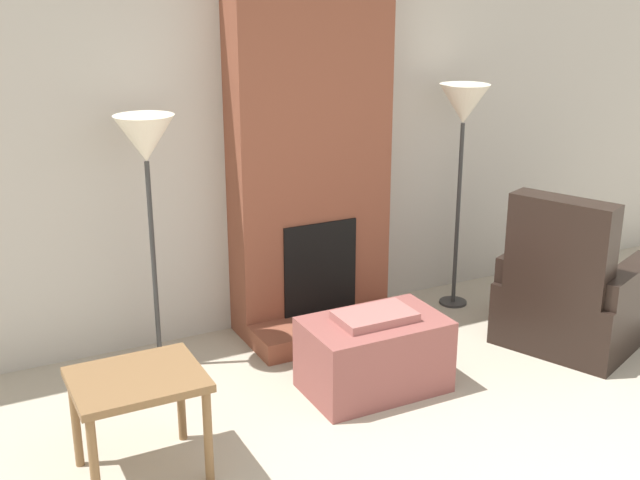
# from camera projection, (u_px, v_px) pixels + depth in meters

# --- Properties ---
(wall_back) EXTENTS (6.98, 0.06, 2.60)m
(wall_back) POSITION_uv_depth(u_px,v_px,m) (298.00, 139.00, 5.51)
(wall_back) COLOR #BCB7AD
(wall_back) RESTS_ON ground_plane
(fireplace) EXTENTS (1.10, 0.66, 2.60)m
(fireplace) POSITION_uv_depth(u_px,v_px,m) (311.00, 156.00, 5.36)
(fireplace) COLOR brown
(fireplace) RESTS_ON ground_plane
(ottoman) EXTENTS (0.83, 0.52, 0.50)m
(ottoman) POSITION_uv_depth(u_px,v_px,m) (374.00, 353.00, 4.76)
(ottoman) COLOR #8C4C47
(ottoman) RESTS_ON ground_plane
(armchair) EXTENTS (1.11, 1.09, 1.06)m
(armchair) POSITION_uv_depth(u_px,v_px,m) (570.00, 300.00, 5.34)
(armchair) COLOR black
(armchair) RESTS_ON ground_plane
(side_table) EXTENTS (0.62, 0.51, 0.54)m
(side_table) POSITION_uv_depth(u_px,v_px,m) (138.00, 391.00, 3.86)
(side_table) COLOR brown
(side_table) RESTS_ON ground_plane
(floor_lamp_left) EXTENTS (0.36, 0.36, 1.60)m
(floor_lamp_left) POSITION_uv_depth(u_px,v_px,m) (146.00, 148.00, 4.67)
(floor_lamp_left) COLOR #333333
(floor_lamp_left) RESTS_ON ground_plane
(floor_lamp_right) EXTENTS (0.36, 0.36, 1.65)m
(floor_lamp_right) POSITION_uv_depth(u_px,v_px,m) (464.00, 112.00, 5.63)
(floor_lamp_right) COLOR #333333
(floor_lamp_right) RESTS_ON ground_plane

